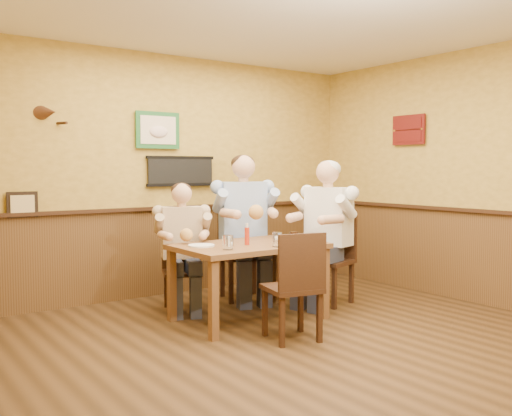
{
  "coord_description": "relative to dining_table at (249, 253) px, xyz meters",
  "views": [
    {
      "loc": [
        -3.09,
        -3.55,
        1.48
      ],
      "look_at": [
        0.09,
        0.92,
        1.1
      ],
      "focal_mm": 40.0,
      "sensor_mm": 36.0,
      "label": 1
    }
  ],
  "objects": [
    {
      "name": "diner_tan_shirt",
      "position": [
        -0.35,
        0.72,
        -0.06
      ],
      "size": [
        0.72,
        0.72,
        1.2
      ],
      "primitive_type": null,
      "rotation": [
        0.0,
        0.0,
        -0.38
      ],
      "color": "#CDB18D",
      "rests_on": "ground"
    },
    {
      "name": "chair_near_side",
      "position": [
        -0.06,
        -0.75,
        -0.19
      ],
      "size": [
        0.52,
        0.52,
        0.94
      ],
      "primitive_type": null,
      "rotation": [
        0.0,
        0.0,
        2.92
      ],
      "color": "#372011",
      "rests_on": "ground"
    },
    {
      "name": "diner_blue_polo",
      "position": [
        0.45,
        0.77,
        0.08
      ],
      "size": [
        0.85,
        0.85,
        1.47
      ],
      "primitive_type": null,
      "rotation": [
        0.0,
        0.0,
        -0.31
      ],
      "color": "#90A9D8",
      "rests_on": "ground"
    },
    {
      "name": "water_glass_left",
      "position": [
        -0.39,
        -0.22,
        0.16
      ],
      "size": [
        0.11,
        0.11,
        0.13
      ],
      "primitive_type": "cylinder",
      "rotation": [
        0.0,
        0.0,
        -0.37
      ],
      "color": "white",
      "rests_on": "dining_table"
    },
    {
      "name": "chair_back_left",
      "position": [
        -0.35,
        0.72,
        -0.24
      ],
      "size": [
        0.5,
        0.5,
        0.84
      ],
      "primitive_type": null,
      "rotation": [
        0.0,
        0.0,
        -0.38
      ],
      "color": "#372011",
      "rests_on": "ground"
    },
    {
      "name": "chair_back_right",
      "position": [
        0.45,
        0.77,
        -0.14
      ],
      "size": [
        0.6,
        0.6,
        1.03
      ],
      "primitive_type": null,
      "rotation": [
        0.0,
        0.0,
        -0.31
      ],
      "color": "#372011",
      "rests_on": "ground"
    },
    {
      "name": "plate_far_right",
      "position": [
        0.55,
        0.13,
        0.1
      ],
      "size": [
        0.3,
        0.3,
        0.02
      ],
      "primitive_type": "cylinder",
      "rotation": [
        0.0,
        0.0,
        0.23
      ],
      "color": "white",
      "rests_on": "dining_table"
    },
    {
      "name": "dining_table",
      "position": [
        0.0,
        0.0,
        0.0
      ],
      "size": [
        1.4,
        0.9,
        0.75
      ],
      "color": "brown",
      "rests_on": "ground"
    },
    {
      "name": "pepper_shaker",
      "position": [
        -0.21,
        -0.01,
        0.14
      ],
      "size": [
        0.04,
        0.04,
        0.1
      ],
      "primitive_type": "cylinder",
      "rotation": [
        0.0,
        0.0,
        0.02
      ],
      "color": "black",
      "rests_on": "dining_table"
    },
    {
      "name": "hot_sauce_bottle",
      "position": [
        -0.06,
        -0.05,
        0.19
      ],
      "size": [
        0.05,
        0.05,
        0.19
      ],
      "primitive_type": "cylinder",
      "rotation": [
        0.0,
        0.0,
        0.1
      ],
      "color": "red",
      "rests_on": "dining_table"
    },
    {
      "name": "cola_tumbler",
      "position": [
        0.43,
        -0.17,
        0.15
      ],
      "size": [
        0.09,
        0.09,
        0.11
      ],
      "primitive_type": "cylinder",
      "rotation": [
        0.0,
        0.0,
        -0.18
      ],
      "color": "black",
      "rests_on": "dining_table"
    },
    {
      "name": "plate_far_left",
      "position": [
        -0.47,
        0.11,
        0.1
      ],
      "size": [
        0.29,
        0.29,
        0.02
      ],
      "primitive_type": "cylinder",
      "rotation": [
        0.0,
        0.0,
        -0.18
      ],
      "color": "white",
      "rests_on": "dining_table"
    },
    {
      "name": "room",
      "position": [
        0.09,
        -0.8,
        1.03
      ],
      "size": [
        5.02,
        5.03,
        2.81
      ],
      "color": "#32210F",
      "rests_on": "ground"
    },
    {
      "name": "water_glass_mid",
      "position": [
        0.1,
        -0.33,
        0.16
      ],
      "size": [
        0.11,
        0.11,
        0.14
      ],
      "primitive_type": "cylinder",
      "rotation": [
        0.0,
        0.0,
        -0.2
      ],
      "color": "white",
      "rests_on": "dining_table"
    },
    {
      "name": "diner_white_elder",
      "position": [
        1.09,
        0.04,
        0.05
      ],
      "size": [
        0.8,
        0.8,
        1.41
      ],
      "primitive_type": null,
      "rotation": [
        0.0,
        0.0,
        -1.29
      ],
      "color": "white",
      "rests_on": "ground"
    },
    {
      "name": "salt_shaker",
      "position": [
        -0.29,
        -0.01,
        0.14
      ],
      "size": [
        0.05,
        0.05,
        0.1
      ],
      "primitive_type": "cylinder",
      "rotation": [
        0.0,
        0.0,
        0.26
      ],
      "color": "white",
      "rests_on": "dining_table"
    },
    {
      "name": "chair_right_end",
      "position": [
        1.09,
        0.04,
        -0.17
      ],
      "size": [
        0.56,
        0.56,
        0.99
      ],
      "primitive_type": null,
      "rotation": [
        0.0,
        0.0,
        -1.29
      ],
      "color": "#372011",
      "rests_on": "ground"
    }
  ]
}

